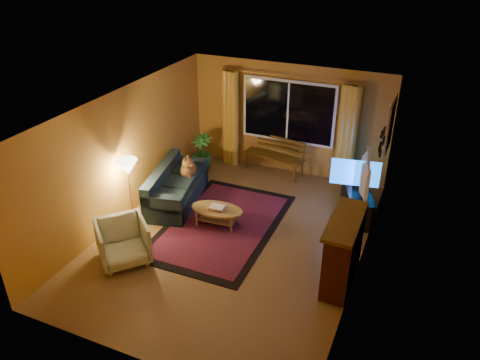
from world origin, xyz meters
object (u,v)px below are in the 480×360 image
at_px(bench, 274,164).
at_px(coffee_table, 217,217).
at_px(floor_lamp, 130,192).
at_px(sofa, 177,186).
at_px(armchair, 123,240).
at_px(tv_console, 357,202).

xyz_separation_m(bench, coffee_table, (-0.24, -2.49, -0.03)).
xyz_separation_m(floor_lamp, coffee_table, (1.54, 0.53, -0.46)).
bearing_deg(sofa, coffee_table, -33.63).
distance_m(sofa, armchair, 2.05).
bearing_deg(coffee_table, sofa, 158.22).
bearing_deg(armchair, sofa, 46.87).
xyz_separation_m(sofa, coffee_table, (1.13, -0.45, -0.20)).
bearing_deg(bench, floor_lamp, -109.11).
xyz_separation_m(sofa, floor_lamp, (-0.41, -0.98, 0.27)).
bearing_deg(floor_lamp, tv_console, 27.03).
distance_m(sofa, tv_console, 3.61).
bearing_deg(coffee_table, floor_lamp, -160.98).
bearing_deg(floor_lamp, bench, 59.43).
relative_size(bench, armchair, 1.72).
bearing_deg(armchair, coffee_table, 11.05).
xyz_separation_m(bench, armchair, (-1.21, -4.08, 0.20)).
relative_size(armchair, coffee_table, 0.81).
distance_m(armchair, tv_console, 4.50).
bearing_deg(coffee_table, tv_console, 31.75).
bearing_deg(floor_lamp, sofa, 67.53).
height_order(bench, sofa, sofa).
relative_size(sofa, tv_console, 1.41).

